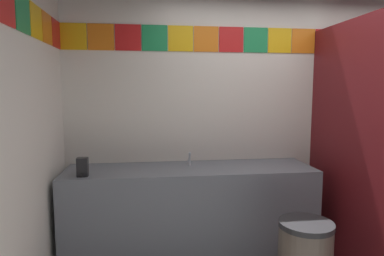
% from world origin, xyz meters
% --- Properties ---
extents(wall_back, '(4.33, 0.09, 2.84)m').
position_xyz_m(wall_back, '(0.00, 1.50, 1.42)').
color(wall_back, silver).
rests_on(wall_back, ground_plane).
extents(vanity_counter, '(2.31, 0.61, 0.88)m').
position_xyz_m(vanity_counter, '(-0.96, 1.15, 0.45)').
color(vanity_counter, slate).
rests_on(vanity_counter, ground_plane).
extents(faucet_center, '(0.04, 0.10, 0.14)m').
position_xyz_m(faucet_center, '(-0.96, 1.24, 0.94)').
color(faucet_center, silver).
rests_on(faucet_center, vanity_counter).
extents(soap_dispenser, '(0.09, 0.09, 0.16)m').
position_xyz_m(soap_dispenser, '(-1.90, 0.96, 0.96)').
color(soap_dispenser, black).
rests_on(soap_dispenser, vanity_counter).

